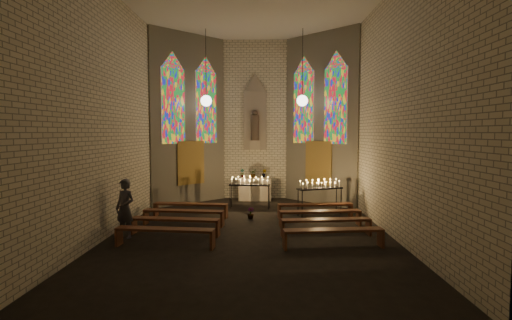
# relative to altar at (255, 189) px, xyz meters

# --- Properties ---
(floor) EXTENTS (12.00, 12.00, 0.00)m
(floor) POSITION_rel_altar_xyz_m (0.00, -5.45, -0.50)
(floor) COLOR black
(floor) RESTS_ON ground
(room) EXTENTS (8.22, 12.43, 7.00)m
(room) POSITION_rel_altar_xyz_m (-0.00, -2.08, 3.22)
(room) COLOR beige
(room) RESTS_ON ground
(altar) EXTENTS (1.40, 0.60, 1.00)m
(altar) POSITION_rel_altar_xyz_m (0.00, 0.00, 0.00)
(altar) COLOR #AFA28E
(altar) RESTS_ON ground
(flower_vase_left) EXTENTS (0.20, 0.14, 0.37)m
(flower_vase_left) POSITION_rel_altar_xyz_m (-0.55, -0.00, 0.68)
(flower_vase_left) COLOR #4C723F
(flower_vase_left) RESTS_ON altar
(flower_vase_center) EXTENTS (0.34, 0.30, 0.36)m
(flower_vase_center) POSITION_rel_altar_xyz_m (-0.06, -0.03, 0.68)
(flower_vase_center) COLOR #4C723F
(flower_vase_center) RESTS_ON altar
(flower_vase_right) EXTENTS (0.25, 0.23, 0.36)m
(flower_vase_right) POSITION_rel_altar_xyz_m (0.40, 0.03, 0.68)
(flower_vase_right) COLOR #4C723F
(flower_vase_right) RESTS_ON altar
(aisle_flower_pot) EXTENTS (0.22, 0.22, 0.39)m
(aisle_flower_pot) POSITION_rel_altar_xyz_m (-0.06, -3.77, -0.31)
(aisle_flower_pot) COLOR #4C723F
(aisle_flower_pot) RESTS_ON ground
(votive_stand_left) EXTENTS (1.63, 0.56, 1.17)m
(votive_stand_left) POSITION_rel_altar_xyz_m (-0.16, -1.85, 0.50)
(votive_stand_left) COLOR black
(votive_stand_left) RESTS_ON ground
(votive_stand_right) EXTENTS (1.70, 0.99, 1.23)m
(votive_stand_right) POSITION_rel_altar_xyz_m (2.38, -3.10, 0.55)
(votive_stand_right) COLOR black
(votive_stand_right) RESTS_ON ground
(pew_left_0) EXTENTS (2.59, 0.64, 0.49)m
(pew_left_0) POSITION_rel_altar_xyz_m (-2.16, -3.55, -0.10)
(pew_left_0) COLOR #4F2716
(pew_left_0) RESTS_ON ground
(pew_right_0) EXTENTS (2.59, 0.64, 0.49)m
(pew_right_0) POSITION_rel_altar_xyz_m (2.16, -3.55, -0.10)
(pew_right_0) COLOR #4F2716
(pew_right_0) RESTS_ON ground
(pew_left_1) EXTENTS (2.59, 0.64, 0.49)m
(pew_left_1) POSITION_rel_altar_xyz_m (-2.16, -4.75, -0.10)
(pew_left_1) COLOR #4F2716
(pew_left_1) RESTS_ON ground
(pew_right_1) EXTENTS (2.59, 0.64, 0.49)m
(pew_right_1) POSITION_rel_altar_xyz_m (2.16, -4.75, -0.10)
(pew_right_1) COLOR #4F2716
(pew_right_1) RESTS_ON ground
(pew_left_2) EXTENTS (2.59, 0.64, 0.49)m
(pew_left_2) POSITION_rel_altar_xyz_m (-2.16, -5.95, -0.10)
(pew_left_2) COLOR #4F2716
(pew_left_2) RESTS_ON ground
(pew_right_2) EXTENTS (2.59, 0.64, 0.49)m
(pew_right_2) POSITION_rel_altar_xyz_m (2.16, -5.95, -0.10)
(pew_right_2) COLOR #4F2716
(pew_right_2) RESTS_ON ground
(pew_left_3) EXTENTS (2.59, 0.64, 0.49)m
(pew_left_3) POSITION_rel_altar_xyz_m (-2.16, -7.15, -0.10)
(pew_left_3) COLOR #4F2716
(pew_left_3) RESTS_ON ground
(pew_right_3) EXTENTS (2.59, 0.64, 0.49)m
(pew_right_3) POSITION_rel_altar_xyz_m (2.16, -7.15, -0.10)
(pew_right_3) COLOR #4F2716
(pew_right_3) RESTS_ON ground
(visitor) EXTENTS (0.72, 0.61, 1.66)m
(visitor) POSITION_rel_altar_xyz_m (-3.50, -6.26, 0.33)
(visitor) COLOR #46454E
(visitor) RESTS_ON ground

